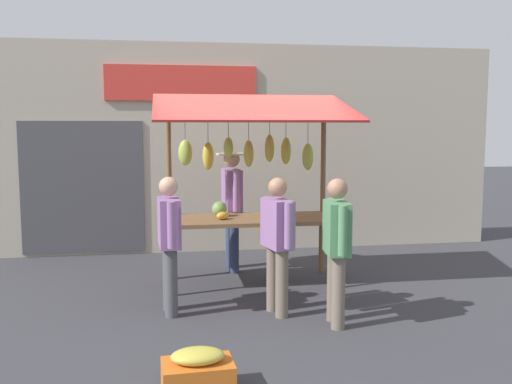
{
  "coord_description": "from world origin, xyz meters",
  "views": [
    {
      "loc": [
        1.14,
        7.26,
        2.05
      ],
      "look_at": [
        0.0,
        0.3,
        1.25
      ],
      "focal_mm": 40.12,
      "sensor_mm": 36.0,
      "label": 1
    }
  ],
  "objects_px": {
    "produce_crate_near": "(198,372)",
    "market_stall": "(251,166)",
    "shopper_in_striped_shirt": "(277,237)",
    "vendor_with_sunhat": "(232,200)",
    "shopper_in_grey_tee": "(169,237)",
    "shopper_with_ponytail": "(337,242)"
  },
  "relations": [
    {
      "from": "market_stall",
      "to": "produce_crate_near",
      "type": "distance_m",
      "value": 3.47
    },
    {
      "from": "shopper_in_grey_tee",
      "to": "produce_crate_near",
      "type": "height_order",
      "value": "shopper_in_grey_tee"
    },
    {
      "from": "shopper_in_grey_tee",
      "to": "shopper_in_striped_shirt",
      "type": "distance_m",
      "value": 1.18
    },
    {
      "from": "shopper_in_striped_shirt",
      "to": "produce_crate_near",
      "type": "xyz_separation_m",
      "value": [
        0.98,
        1.74,
        -0.7
      ]
    },
    {
      "from": "market_stall",
      "to": "shopper_in_striped_shirt",
      "type": "bearing_deg",
      "value": 93.9
    },
    {
      "from": "vendor_with_sunhat",
      "to": "shopper_in_grey_tee",
      "type": "xyz_separation_m",
      "value": [
        0.91,
        1.8,
        -0.16
      ]
    },
    {
      "from": "vendor_with_sunhat",
      "to": "shopper_with_ponytail",
      "type": "height_order",
      "value": "vendor_with_sunhat"
    },
    {
      "from": "vendor_with_sunhat",
      "to": "shopper_in_grey_tee",
      "type": "bearing_deg",
      "value": -30.37
    },
    {
      "from": "market_stall",
      "to": "shopper_with_ponytail",
      "type": "bearing_deg",
      "value": 109.59
    },
    {
      "from": "vendor_with_sunhat",
      "to": "shopper_in_striped_shirt",
      "type": "relative_size",
      "value": 1.14
    },
    {
      "from": "shopper_in_grey_tee",
      "to": "produce_crate_near",
      "type": "distance_m",
      "value": 2.08
    },
    {
      "from": "shopper_with_ponytail",
      "to": "produce_crate_near",
      "type": "xyz_separation_m",
      "value": [
        1.51,
        1.3,
        -0.72
      ]
    },
    {
      "from": "market_stall",
      "to": "shopper_in_grey_tee",
      "type": "distance_m",
      "value": 1.69
    },
    {
      "from": "produce_crate_near",
      "to": "market_stall",
      "type": "bearing_deg",
      "value": -106.26
    },
    {
      "from": "produce_crate_near",
      "to": "shopper_with_ponytail",
      "type": "bearing_deg",
      "value": -139.25
    },
    {
      "from": "vendor_with_sunhat",
      "to": "shopper_in_grey_tee",
      "type": "relative_size",
      "value": 1.13
    },
    {
      "from": "market_stall",
      "to": "shopper_with_ponytail",
      "type": "height_order",
      "value": "market_stall"
    },
    {
      "from": "vendor_with_sunhat",
      "to": "shopper_with_ponytail",
      "type": "relative_size",
      "value": 1.12
    },
    {
      "from": "vendor_with_sunhat",
      "to": "market_stall",
      "type": "bearing_deg",
      "value": 9.87
    },
    {
      "from": "shopper_with_ponytail",
      "to": "produce_crate_near",
      "type": "bearing_deg",
      "value": 136.85
    },
    {
      "from": "shopper_in_striped_shirt",
      "to": "produce_crate_near",
      "type": "relative_size",
      "value": 2.64
    },
    {
      "from": "market_stall",
      "to": "produce_crate_near",
      "type": "xyz_separation_m",
      "value": [
        0.89,
        3.05,
        -1.39
      ]
    }
  ]
}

